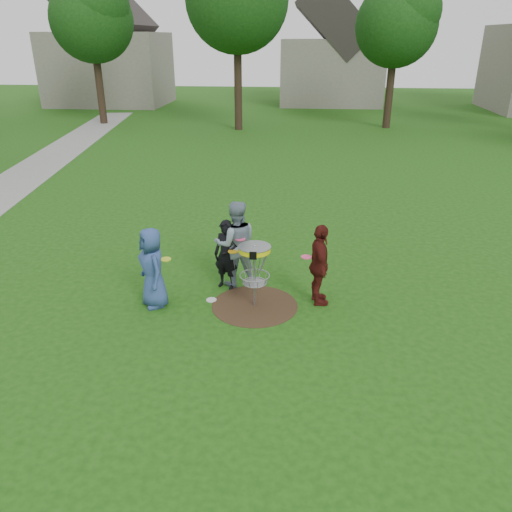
# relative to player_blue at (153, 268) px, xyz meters

# --- Properties ---
(ground) EXTENTS (100.00, 100.00, 0.00)m
(ground) POSITION_rel_player_blue_xyz_m (2.07, 0.14, -0.85)
(ground) COLOR #19470F
(ground) RESTS_ON ground
(dirt_patch) EXTENTS (1.80, 1.80, 0.01)m
(dirt_patch) POSITION_rel_player_blue_xyz_m (2.07, 0.14, -0.85)
(dirt_patch) COLOR #47331E
(dirt_patch) RESTS_ON ground
(concrete_path) EXTENTS (7.75, 39.92, 0.02)m
(concrete_path) POSITION_rel_player_blue_xyz_m (-7.93, 8.14, -0.84)
(concrete_path) COLOR #9E9E99
(concrete_path) RESTS_ON ground
(player_blue) EXTENTS (0.91, 0.99, 1.70)m
(player_blue) POSITION_rel_player_blue_xyz_m (0.00, 0.00, 0.00)
(player_blue) COLOR #2F4983
(player_blue) RESTS_ON ground
(player_black) EXTENTS (0.67, 0.55, 1.57)m
(player_black) POSITION_rel_player_blue_xyz_m (1.37, 0.94, -0.07)
(player_black) COLOR black
(player_black) RESTS_ON ground
(player_grey) EXTENTS (1.09, 0.94, 1.96)m
(player_grey) POSITION_rel_player_blue_xyz_m (1.56, 1.10, 0.13)
(player_grey) COLOR gray
(player_grey) RESTS_ON ground
(player_maroon) EXTENTS (0.58, 1.07, 1.74)m
(player_maroon) POSITION_rel_player_blue_xyz_m (3.38, 0.39, 0.02)
(player_maroon) COLOR #4F1612
(player_maroon) RESTS_ON ground
(disc_on_grass) EXTENTS (0.22, 0.22, 0.02)m
(disc_on_grass) POSITION_rel_player_blue_xyz_m (1.13, 0.28, -0.84)
(disc_on_grass) COLOR silver
(disc_on_grass) RESTS_ON ground
(disc_golf_basket) EXTENTS (0.66, 0.67, 1.38)m
(disc_golf_basket) POSITION_rel_player_blue_xyz_m (2.07, 0.14, 0.17)
(disc_golf_basket) COLOR #9EA0A5
(disc_golf_basket) RESTS_ON ground
(held_discs) EXTENTS (3.04, 1.06, 0.26)m
(held_discs) POSITION_rel_player_blue_xyz_m (1.66, 0.49, 0.22)
(held_discs) COLOR #D1E119
(held_discs) RESTS_ON ground
(tree_row) EXTENTS (51.20, 17.42, 9.90)m
(tree_row) POSITION_rel_player_blue_xyz_m (2.51, 20.81, 5.36)
(tree_row) COLOR #38281C
(tree_row) RESTS_ON ground
(house_row) EXTENTS (44.50, 10.65, 11.62)m
(house_row) POSITION_rel_player_blue_xyz_m (6.85, 33.21, 3.29)
(house_row) COLOR gray
(house_row) RESTS_ON ground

